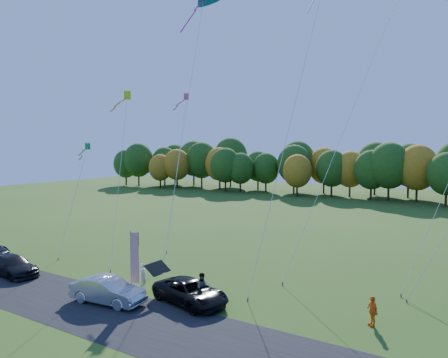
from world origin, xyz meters
The scene contains 16 objects.
ground centered at (0.00, 0.00, 0.00)m, with size 160.00×160.00×0.00m, color #274C14.
asphalt_strip centered at (0.00, -4.00, 0.01)m, with size 90.00×6.00×0.01m, color black.
tree_line centered at (0.00, 55.00, 0.00)m, with size 116.00×12.00×10.00m, color #1E4711, non-canonical shape.
black_suv centered at (1.69, -0.37, 0.71)m, with size 2.37×5.14×1.43m, color black.
silver_sedan centered at (-2.55, -2.99, 0.78)m, with size 1.65×4.73×1.56m, color #B7B8BD.
dark_truck_a centered at (-12.78, -2.81, 0.71)m, with size 1.99×4.89×1.42m, color black.
person_tailgate_a centered at (-2.37, -0.11, 0.89)m, with size 0.65×0.43×1.78m, color silver.
person_tailgate_b centered at (2.18, 0.21, 0.90)m, with size 0.87×0.68×1.79m, color gray.
person_east centered at (11.68, 2.20, 0.80)m, with size 0.94×0.39×1.60m, color orange.
feather_flag centered at (-1.85, -1.44, 2.59)m, with size 0.54×0.22×4.22m.
kite_delta_blue centered at (-5.87, 9.12, 12.14)m, with size 4.66×11.08×25.01m.
kite_parafoil_orange centered at (7.82, 11.75, 12.67)m, with size 7.76×12.54×25.75m.
kite_delta_red centered at (5.27, 5.99, 11.32)m, with size 2.93×8.80×22.73m.
kite_diamond_yellow centered at (-8.59, 3.95, 6.97)m, with size 3.37×5.45×14.40m.
kite_diamond_green centered at (-14.31, 4.03, 4.81)m, with size 2.28×5.35×9.95m.
kite_diamond_pink centered at (-8.61, 11.31, 7.28)m, with size 3.20×6.96×14.98m.
Camera 1 is at (17.11, -20.75, 9.52)m, focal length 35.00 mm.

